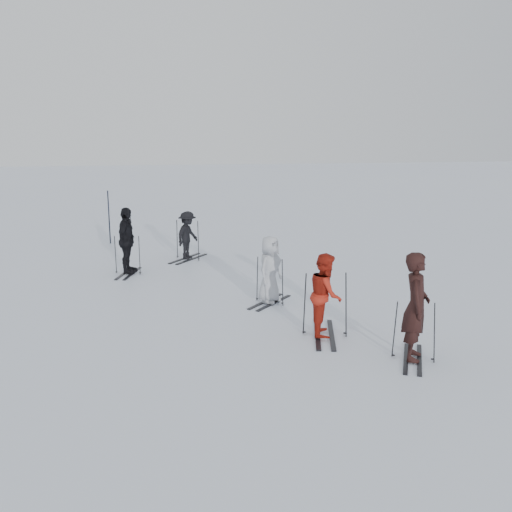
{
  "coord_description": "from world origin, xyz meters",
  "views": [
    {
      "loc": [
        -2.65,
        -12.59,
        4.02
      ],
      "look_at": [
        0.0,
        1.0,
        1.0
      ],
      "focal_mm": 40.0,
      "sensor_mm": 36.0,
      "label": 1
    }
  ],
  "objects": [
    {
      "name": "skis_near_dark",
      "position": [
        1.97,
        -3.66,
        0.56
      ],
      "size": [
        1.73,
        1.41,
        1.12
      ],
      "primitive_type": null,
      "rotation": [
        0.0,
        0.0,
        1.11
      ],
      "color": "black",
      "rests_on": "ground"
    },
    {
      "name": "skis_uphill_left",
      "position": [
        -3.22,
        3.84,
        0.58
      ],
      "size": [
        1.76,
        1.25,
        1.16
      ],
      "primitive_type": null,
      "rotation": [
        0.0,
        0.0,
        1.28
      ],
      "color": "black",
      "rests_on": "ground"
    },
    {
      "name": "ground",
      "position": [
        0.0,
        0.0,
        0.0
      ],
      "size": [
        120.0,
        120.0,
        0.0
      ],
      "primitive_type": "plane",
      "color": "silver",
      "rests_on": "ground"
    },
    {
      "name": "skier_grey",
      "position": [
        0.19,
        0.26,
        0.8
      ],
      "size": [
        0.91,
        0.92,
        1.6
      ],
      "primitive_type": "imported",
      "rotation": [
        0.0,
        0.0,
        0.82
      ],
      "color": "#A5A8AF",
      "rests_on": "ground"
    },
    {
      "name": "skier_uphill_far",
      "position": [
        -1.37,
        5.46,
        0.76
      ],
      "size": [
        1.05,
        1.12,
        1.52
      ],
      "primitive_type": "imported",
      "rotation": [
        0.0,
        0.0,
        0.92
      ],
      "color": "black",
      "rests_on": "ground"
    },
    {
      "name": "skis_grey",
      "position": [
        0.19,
        0.26,
        0.57
      ],
      "size": [
        1.71,
        1.68,
        1.14
      ],
      "primitive_type": null,
      "rotation": [
        0.0,
        0.0,
        0.82
      ],
      "color": "black",
      "rests_on": "ground"
    },
    {
      "name": "skis_uphill_far",
      "position": [
        -1.37,
        5.46,
        0.66
      ],
      "size": [
        2.01,
        1.85,
        1.31
      ],
      "primitive_type": null,
      "rotation": [
        0.0,
        0.0,
        0.92
      ],
      "color": "black",
      "rests_on": "ground"
    },
    {
      "name": "skier_near_dark",
      "position": [
        1.97,
        -3.66,
        0.97
      ],
      "size": [
        0.73,
        0.84,
        1.95
      ],
      "primitive_type": "imported",
      "rotation": [
        0.0,
        0.0,
        1.11
      ],
      "color": "black",
      "rests_on": "ground"
    },
    {
      "name": "skis_red",
      "position": [
        0.8,
        -2.14,
        0.67
      ],
      "size": [
        2.03,
        1.43,
        1.34
      ],
      "primitive_type": null,
      "rotation": [
        0.0,
        0.0,
        1.3
      ],
      "color": "black",
      "rests_on": "ground"
    },
    {
      "name": "piste_marker",
      "position": [
        -3.98,
        8.7,
        0.97
      ],
      "size": [
        0.04,
        0.04,
        1.94
      ],
      "primitive_type": "cylinder",
      "rotation": [
        0.0,
        0.0,
        -0.04
      ],
      "color": "black",
      "rests_on": "ground"
    },
    {
      "name": "skier_uphill_left",
      "position": [
        -3.22,
        3.84,
        0.95
      ],
      "size": [
        0.76,
        1.2,
        1.9
      ],
      "primitive_type": "imported",
      "rotation": [
        0.0,
        0.0,
        1.28
      ],
      "color": "black",
      "rests_on": "ground"
    },
    {
      "name": "skier_red",
      "position": [
        0.8,
        -2.14,
        0.83
      ],
      "size": [
        0.82,
        0.94,
        1.66
      ],
      "primitive_type": "imported",
      "rotation": [
        0.0,
        0.0,
        1.3
      ],
      "color": "#A31F12",
      "rests_on": "ground"
    }
  ]
}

